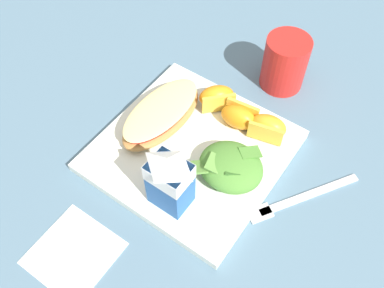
# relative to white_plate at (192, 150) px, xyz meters

# --- Properties ---
(ground) EXTENTS (3.00, 3.00, 0.00)m
(ground) POSITION_rel_white_plate_xyz_m (0.00, 0.00, -0.01)
(ground) COLOR slate
(white_plate) EXTENTS (0.28, 0.28, 0.02)m
(white_plate) POSITION_rel_white_plate_xyz_m (0.00, 0.00, 0.00)
(white_plate) COLOR white
(white_plate) RESTS_ON ground
(cheesy_pizza_bread) EXTENTS (0.09, 0.17, 0.04)m
(cheesy_pizza_bread) POSITION_rel_white_plate_xyz_m (0.07, -0.01, 0.03)
(cheesy_pizza_bread) COLOR #B77F42
(cheesy_pizza_bread) RESTS_ON white_plate
(green_salad_pile) EXTENTS (0.10, 0.10, 0.04)m
(green_salad_pile) POSITION_rel_white_plate_xyz_m (-0.08, 0.01, 0.03)
(green_salad_pile) COLOR #4C8433
(green_salad_pile) RESTS_ON white_plate
(milk_carton) EXTENTS (0.06, 0.04, 0.11)m
(milk_carton) POSITION_rel_white_plate_xyz_m (-0.03, 0.09, 0.07)
(milk_carton) COLOR #23569E
(milk_carton) RESTS_ON white_plate
(orange_wedge_front) EXTENTS (0.07, 0.05, 0.04)m
(orange_wedge_front) POSITION_rel_white_plate_xyz_m (-0.08, -0.09, 0.03)
(orange_wedge_front) COLOR orange
(orange_wedge_front) RESTS_ON white_plate
(orange_wedge_middle) EXTENTS (0.06, 0.04, 0.04)m
(orange_wedge_middle) POSITION_rel_white_plate_xyz_m (-0.03, -0.08, 0.03)
(orange_wedge_middle) COLOR orange
(orange_wedge_middle) RESTS_ON white_plate
(orange_wedge_rear) EXTENTS (0.07, 0.07, 0.04)m
(orange_wedge_rear) POSITION_rel_white_plate_xyz_m (0.02, -0.10, 0.03)
(orange_wedge_rear) COLOR orange
(orange_wedge_rear) RESTS_ON white_plate
(paper_napkin) EXTENTS (0.11, 0.11, 0.00)m
(paper_napkin) POSITION_rel_white_plate_xyz_m (0.04, 0.24, -0.01)
(paper_napkin) COLOR white
(paper_napkin) RESTS_ON ground
(metal_fork) EXTENTS (0.12, 0.17, 0.01)m
(metal_fork) POSITION_rel_white_plate_xyz_m (-0.18, -0.02, -0.01)
(metal_fork) COLOR silver
(metal_fork) RESTS_ON ground
(drinking_red_cup) EXTENTS (0.08, 0.08, 0.10)m
(drinking_red_cup) POSITION_rel_white_plate_xyz_m (-0.04, -0.23, 0.04)
(drinking_red_cup) COLOR red
(drinking_red_cup) RESTS_ON ground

